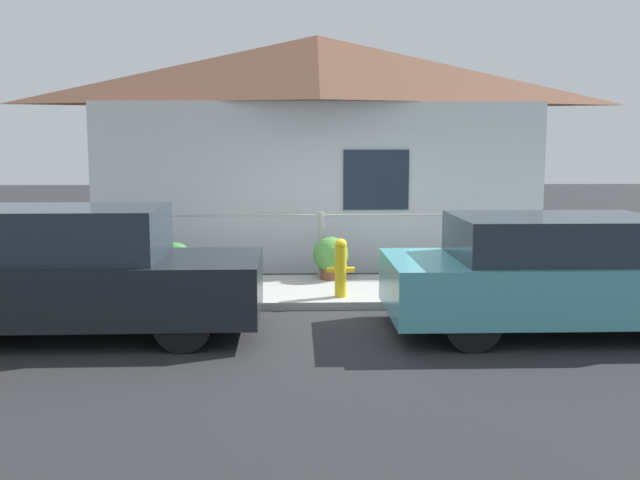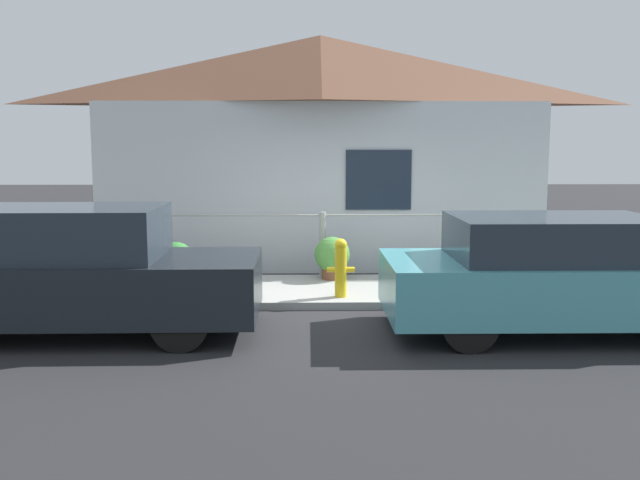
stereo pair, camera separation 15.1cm
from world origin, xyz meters
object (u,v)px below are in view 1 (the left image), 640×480
at_px(car_right, 564,274).
at_px(potted_plant_by_fence, 175,262).
at_px(fire_hydrant, 341,266).
at_px(potted_plant_near_hydrant, 331,256).
at_px(car_left, 72,273).
at_px(potted_plant_corner, 519,260).

distance_m(car_right, potted_plant_by_fence, 5.47).
xyz_separation_m(fire_hydrant, potted_plant_near_hydrant, (-0.07, 1.30, -0.06)).
height_order(potted_plant_near_hydrant, potted_plant_by_fence, potted_plant_near_hydrant).
bearing_deg(fire_hydrant, potted_plant_by_fence, 159.69).
bearing_deg(car_right, potted_plant_by_fence, 153.67).
xyz_separation_m(car_left, potted_plant_corner, (5.94, 2.53, -0.29)).
xyz_separation_m(car_right, potted_plant_near_hydrant, (-2.58, 2.82, -0.22)).
relative_size(fire_hydrant, potted_plant_near_hydrant, 1.22).
xyz_separation_m(car_right, potted_plant_corner, (0.28, 2.53, -0.24)).
xyz_separation_m(car_right, potted_plant_by_fence, (-4.91, 2.40, -0.22)).
height_order(car_right, fire_hydrant, car_right).
bearing_deg(potted_plant_by_fence, potted_plant_corner, 1.37).
relative_size(potted_plant_by_fence, potted_plant_corner, 1.07).
bearing_deg(fire_hydrant, car_left, -154.33).
bearing_deg(car_right, car_left, 179.74).
xyz_separation_m(potted_plant_near_hydrant, potted_plant_corner, (2.86, -0.29, -0.02)).
bearing_deg(potted_plant_near_hydrant, potted_plant_by_fence, -169.93).
xyz_separation_m(potted_plant_near_hydrant, potted_plant_by_fence, (-2.33, -0.41, -0.00)).
height_order(car_right, potted_plant_near_hydrant, car_right).
relative_size(car_right, potted_plant_by_fence, 6.55).
bearing_deg(car_right, potted_plant_corner, 83.37).
height_order(car_left, car_right, car_left).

